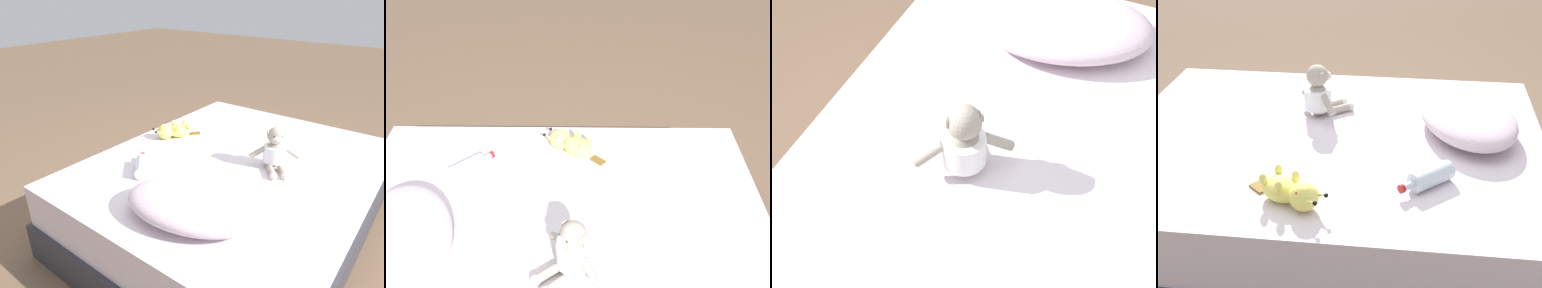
# 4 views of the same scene
# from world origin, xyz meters

# --- Properties ---
(bed) EXTENTS (1.43, 1.82, 0.45)m
(bed) POSITION_xyz_m (0.00, 0.00, 0.22)
(bed) COLOR #2D2D33
(bed) RESTS_ON ground_plane
(pillow) EXTENTS (0.67, 0.51, 0.13)m
(pillow) POSITION_xyz_m (-0.13, 0.56, 0.52)
(pillow) COLOR silver
(pillow) RESTS_ON bed
(plush_monkey) EXTENTS (0.26, 0.25, 0.24)m
(plush_monkey) POSITION_xyz_m (-0.21, -0.07, 0.55)
(plush_monkey) COLOR #9E9384
(plush_monkey) RESTS_ON bed
(plush_yellow_creature) EXTENTS (0.22, 0.31, 0.10)m
(plush_yellow_creature) POSITION_xyz_m (0.49, -0.05, 0.50)
(plush_yellow_creature) COLOR #EAE066
(plush_yellow_creature) RESTS_ON bed
(glass_bottle) EXTENTS (0.19, 0.20, 0.07)m
(glass_bottle) POSITION_xyz_m (0.32, 0.41, 0.49)
(glass_bottle) COLOR silver
(glass_bottle) RESTS_ON bed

